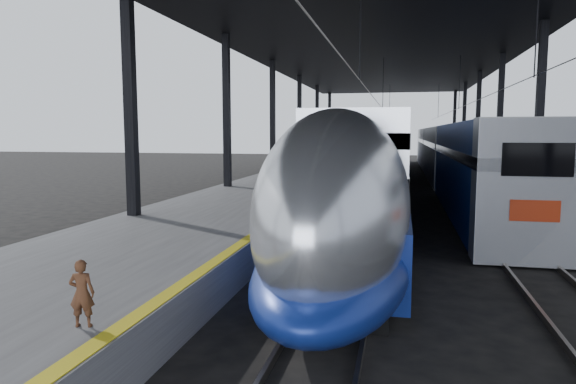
% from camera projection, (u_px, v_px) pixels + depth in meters
% --- Properties ---
extents(ground, '(160.00, 160.00, 0.00)m').
position_uv_depth(ground, '(253.00, 299.00, 12.03)').
color(ground, black).
rests_on(ground, ground).
extents(platform, '(6.00, 80.00, 1.00)m').
position_uv_depth(platform, '(289.00, 187.00, 32.13)').
color(platform, '#4C4C4F').
rests_on(platform, ground).
extents(yellow_strip, '(0.30, 80.00, 0.01)m').
position_uv_depth(yellow_strip, '(334.00, 180.00, 31.47)').
color(yellow_strip, gold).
rests_on(yellow_strip, platform).
extents(rails, '(6.52, 80.00, 0.16)m').
position_uv_depth(rails, '(420.00, 197.00, 30.47)').
color(rails, slate).
rests_on(rails, ground).
extents(canopy, '(18.00, 75.00, 9.47)m').
position_uv_depth(canopy, '(379.00, 43.00, 29.98)').
color(canopy, black).
rests_on(canopy, ground).
extents(tgv_train, '(3.17, 65.20, 4.54)m').
position_uv_depth(tgv_train, '(383.00, 157.00, 37.72)').
color(tgv_train, silver).
rests_on(tgv_train, ground).
extents(second_train, '(3.13, 56.05, 4.31)m').
position_uv_depth(second_train, '(448.00, 154.00, 40.76)').
color(second_train, navy).
rests_on(second_train, ground).
extents(child, '(0.42, 0.33, 1.02)m').
position_uv_depth(child, '(82.00, 293.00, 7.59)').
color(child, '#4A2A18').
rests_on(child, platform).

